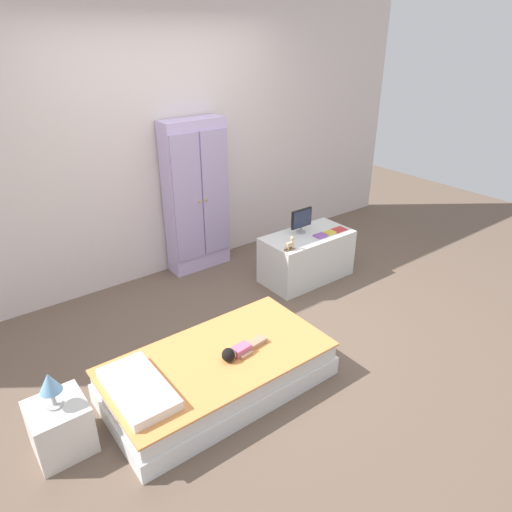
{
  "coord_description": "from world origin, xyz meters",
  "views": [
    {
      "loc": [
        -2.01,
        -2.57,
        2.36
      ],
      "look_at": [
        0.18,
        0.3,
        0.58
      ],
      "focal_mm": 32.71,
      "sensor_mm": 36.0,
      "label": 1
    }
  ],
  "objects_px": {
    "book_red": "(338,230)",
    "rocking_horse_toy": "(290,244)",
    "wardrobe": "(196,197)",
    "book_yellow": "(330,232)",
    "doll": "(237,351)",
    "table_lamp": "(50,384)",
    "book_purple": "(320,236)",
    "tv_stand": "(307,256)",
    "tv_monitor": "(302,219)",
    "bed": "(218,372)",
    "nightstand": "(61,427)"
  },
  "relations": [
    {
      "from": "book_red",
      "to": "wardrobe",
      "type": "bearing_deg",
      "value": 136.43
    },
    {
      "from": "book_red",
      "to": "nightstand",
      "type": "bearing_deg",
      "value": -168.75
    },
    {
      "from": "book_purple",
      "to": "table_lamp",
      "type": "bearing_deg",
      "value": -167.73
    },
    {
      "from": "wardrobe",
      "to": "book_red",
      "type": "distance_m",
      "value": 1.49
    },
    {
      "from": "doll",
      "to": "nightstand",
      "type": "distance_m",
      "value": 1.2
    },
    {
      "from": "tv_monitor",
      "to": "book_purple",
      "type": "distance_m",
      "value": 0.25
    },
    {
      "from": "doll",
      "to": "tv_stand",
      "type": "relative_size",
      "value": 0.43
    },
    {
      "from": "tv_stand",
      "to": "book_red",
      "type": "height_order",
      "value": "book_red"
    },
    {
      "from": "rocking_horse_toy",
      "to": "book_yellow",
      "type": "height_order",
      "value": "rocking_horse_toy"
    },
    {
      "from": "doll",
      "to": "tv_stand",
      "type": "bearing_deg",
      "value": 30.95
    },
    {
      "from": "book_yellow",
      "to": "doll",
      "type": "bearing_deg",
      "value": -155.05
    },
    {
      "from": "wardrobe",
      "to": "book_yellow",
      "type": "relative_size",
      "value": 14.27
    },
    {
      "from": "book_yellow",
      "to": "table_lamp",
      "type": "bearing_deg",
      "value": -168.29
    },
    {
      "from": "bed",
      "to": "book_red",
      "type": "relative_size",
      "value": 10.25
    },
    {
      "from": "book_red",
      "to": "book_yellow",
      "type": "bearing_deg",
      "value": 180.0
    },
    {
      "from": "table_lamp",
      "to": "book_red",
      "type": "bearing_deg",
      "value": 11.25
    },
    {
      "from": "nightstand",
      "to": "table_lamp",
      "type": "distance_m",
      "value": 0.34
    },
    {
      "from": "table_lamp",
      "to": "wardrobe",
      "type": "bearing_deg",
      "value": 39.46
    },
    {
      "from": "wardrobe",
      "to": "book_red",
      "type": "relative_size",
      "value": 10.12
    },
    {
      "from": "tv_stand",
      "to": "rocking_horse_toy",
      "type": "height_order",
      "value": "rocking_horse_toy"
    },
    {
      "from": "tv_monitor",
      "to": "book_yellow",
      "type": "distance_m",
      "value": 0.32
    },
    {
      "from": "nightstand",
      "to": "wardrobe",
      "type": "height_order",
      "value": "wardrobe"
    },
    {
      "from": "table_lamp",
      "to": "rocking_horse_toy",
      "type": "xyz_separation_m",
      "value": [
        2.32,
        0.55,
        0.04
      ]
    },
    {
      "from": "nightstand",
      "to": "book_yellow",
      "type": "relative_size",
      "value": 3.12
    },
    {
      "from": "book_purple",
      "to": "book_yellow",
      "type": "relative_size",
      "value": 1.12
    },
    {
      "from": "doll",
      "to": "table_lamp",
      "type": "distance_m",
      "value": 1.21
    },
    {
      "from": "wardrobe",
      "to": "book_purple",
      "type": "bearing_deg",
      "value": -51.49
    },
    {
      "from": "table_lamp",
      "to": "doll",
      "type": "bearing_deg",
      "value": -9.71
    },
    {
      "from": "rocking_horse_toy",
      "to": "book_red",
      "type": "xyz_separation_m",
      "value": [
        0.69,
        0.05,
        -0.06
      ]
    },
    {
      "from": "table_lamp",
      "to": "bed",
      "type": "bearing_deg",
      "value": -6.7
    },
    {
      "from": "wardrobe",
      "to": "rocking_horse_toy",
      "type": "height_order",
      "value": "wardrobe"
    },
    {
      "from": "tv_monitor",
      "to": "rocking_horse_toy",
      "type": "relative_size",
      "value": 1.97
    },
    {
      "from": "tv_monitor",
      "to": "rocking_horse_toy",
      "type": "distance_m",
      "value": 0.43
    },
    {
      "from": "table_lamp",
      "to": "rocking_horse_toy",
      "type": "distance_m",
      "value": 2.39
    },
    {
      "from": "table_lamp",
      "to": "book_yellow",
      "type": "height_order",
      "value": "table_lamp"
    },
    {
      "from": "doll",
      "to": "rocking_horse_toy",
      "type": "bearing_deg",
      "value": 33.23
    },
    {
      "from": "rocking_horse_toy",
      "to": "book_purple",
      "type": "xyz_separation_m",
      "value": [
        0.44,
        0.05,
        -0.05
      ]
    },
    {
      "from": "doll",
      "to": "book_purple",
      "type": "relative_size",
      "value": 3.17
    },
    {
      "from": "book_purple",
      "to": "tv_monitor",
      "type": "bearing_deg",
      "value": 114.28
    },
    {
      "from": "rocking_horse_toy",
      "to": "book_purple",
      "type": "bearing_deg",
      "value": 6.33
    },
    {
      "from": "book_red",
      "to": "rocking_horse_toy",
      "type": "bearing_deg",
      "value": -176.01
    },
    {
      "from": "nightstand",
      "to": "book_yellow",
      "type": "xyz_separation_m",
      "value": [
        2.89,
        0.6,
        0.32
      ]
    },
    {
      "from": "table_lamp",
      "to": "rocking_horse_toy",
      "type": "height_order",
      "value": "rocking_horse_toy"
    },
    {
      "from": "tv_monitor",
      "to": "tv_stand",
      "type": "bearing_deg",
      "value": -78.5
    },
    {
      "from": "book_purple",
      "to": "bed",
      "type": "bearing_deg",
      "value": -156.85
    },
    {
      "from": "tv_monitor",
      "to": "table_lamp",
      "type": "bearing_deg",
      "value": -163.53
    },
    {
      "from": "doll",
      "to": "rocking_horse_toy",
      "type": "xyz_separation_m",
      "value": [
        1.15,
        0.75,
        0.24
      ]
    },
    {
      "from": "tv_monitor",
      "to": "book_yellow",
      "type": "relative_size",
      "value": 2.28
    },
    {
      "from": "doll",
      "to": "nightstand",
      "type": "height_order",
      "value": "doll"
    },
    {
      "from": "wardrobe",
      "to": "book_yellow",
      "type": "height_order",
      "value": "wardrobe"
    }
  ]
}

